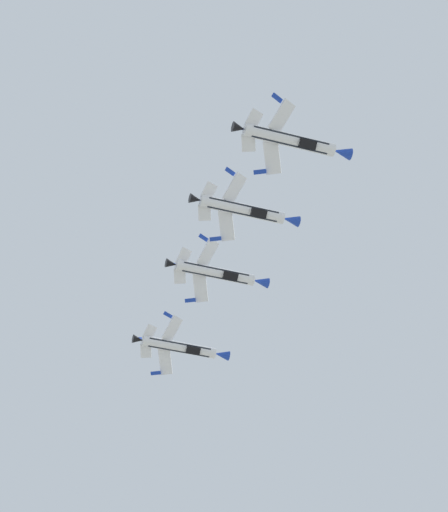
{
  "coord_description": "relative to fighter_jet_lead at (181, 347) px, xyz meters",
  "views": [
    {
      "loc": [
        0.81,
        -7.87,
        1.61
      ],
      "look_at": [
        34.69,
        109.22,
        97.03
      ],
      "focal_mm": 76.44,
      "sensor_mm": 36.0,
      "label": 1
    }
  ],
  "objects": [
    {
      "name": "fighter_jet_left_outer",
      "position": [
        1.94,
        -48.69,
        0.71
      ],
      "size": [
        15.94,
        7.93,
        7.2
      ],
      "rotation": [
        0.0,
        -0.78,
        4.75
      ],
      "color": "white"
    },
    {
      "name": "fighter_jet_lead",
      "position": [
        0.0,
        0.0,
        0.0
      ],
      "size": [
        15.94,
        7.38,
        7.71
      ],
      "rotation": [
        0.0,
        -0.86,
        4.75
      ],
      "color": "white"
    },
    {
      "name": "fighter_jet_left_wing",
      "position": [
        0.93,
        -17.8,
        2.06
      ],
      "size": [
        15.94,
        7.4,
        7.7
      ],
      "rotation": [
        0.0,
        -0.86,
        4.75
      ],
      "color": "white"
    },
    {
      "name": "fighter_jet_right_wing",
      "position": [
        0.65,
        -32.53,
        2.18
      ],
      "size": [
        15.94,
        7.57,
        7.55
      ],
      "rotation": [
        0.0,
        -0.83,
        4.75
      ],
      "color": "white"
    }
  ]
}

